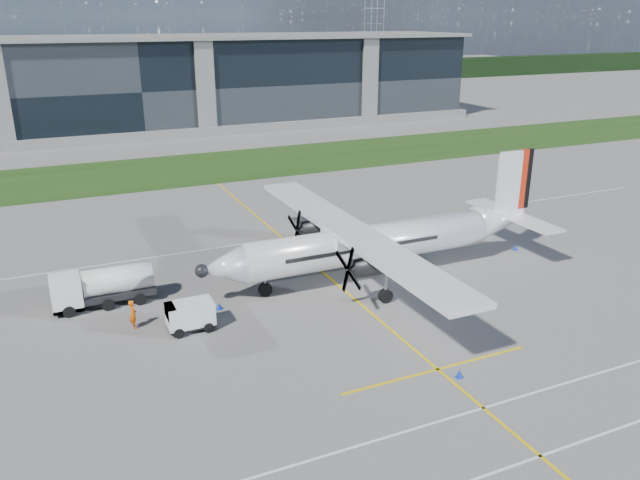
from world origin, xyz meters
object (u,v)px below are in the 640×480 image
at_px(turboprop_aircraft, 381,221).
at_px(safety_cone_fwd, 194,308).
at_px(safety_cone_portwing, 459,373).
at_px(baggage_tug, 190,316).
at_px(fuel_tanker_truck, 95,288).
at_px(safety_cone_tail, 515,247).
at_px(pylon_east, 374,29).
at_px(ground_crew_person, 133,312).
at_px(safety_cone_nose_port, 219,306).

bearing_deg(turboprop_aircraft, safety_cone_fwd, -178.78).
bearing_deg(safety_cone_portwing, baggage_tug, 136.13).
height_order(fuel_tanker_truck, safety_cone_fwd, fuel_tanker_truck).
bearing_deg(safety_cone_tail, pylon_east, 65.48).
distance_m(pylon_east, safety_cone_tail, 157.74).
distance_m(fuel_tanker_truck, safety_cone_fwd, 6.85).
bearing_deg(safety_cone_tail, safety_cone_fwd, -179.42).
height_order(ground_crew_person, safety_cone_fwd, ground_crew_person).
bearing_deg(baggage_tug, safety_cone_portwing, -43.87).
bearing_deg(ground_crew_person, turboprop_aircraft, -88.41).
bearing_deg(safety_cone_tail, safety_cone_nose_port, -178.47).
xyz_separation_m(turboprop_aircraft, ground_crew_person, (-18.37, -1.06, -3.22)).
xyz_separation_m(pylon_east, safety_cone_portwing, (-81.40, -157.16, -14.75)).
distance_m(safety_cone_fwd, safety_cone_tail, 27.44).
height_order(fuel_tanker_truck, baggage_tug, fuel_tanker_truck).
bearing_deg(turboprop_aircraft, safety_cone_portwing, -102.37).
height_order(turboprop_aircraft, safety_cone_nose_port, turboprop_aircraft).
height_order(baggage_tug, ground_crew_person, ground_crew_person).
bearing_deg(baggage_tug, turboprop_aircraft, 10.36).
relative_size(turboprop_aircraft, safety_cone_portwing, 57.29).
distance_m(pylon_east, safety_cone_fwd, 171.14).
height_order(pylon_east, safety_cone_fwd, pylon_east).
bearing_deg(pylon_east, safety_cone_portwing, -117.38).
bearing_deg(baggage_tug, safety_cone_nose_port, 40.43).
height_order(baggage_tug, safety_cone_nose_port, baggage_tug).
xyz_separation_m(turboprop_aircraft, safety_cone_fwd, (-14.35, -0.31, -4.05)).
xyz_separation_m(safety_cone_portwing, safety_cone_tail, (16.22, 14.28, 0.00)).
xyz_separation_m(fuel_tanker_truck, safety_cone_portwing, (17.02, -17.49, -1.06)).
relative_size(pylon_east, turboprop_aircraft, 1.05).
relative_size(fuel_tanker_truck, safety_cone_nose_port, 13.99).
height_order(safety_cone_nose_port, safety_cone_tail, same).
distance_m(turboprop_aircraft, baggage_tug, 15.76).
xyz_separation_m(pylon_east, safety_cone_fwd, (-92.62, -143.16, -14.75)).
bearing_deg(pylon_east, safety_cone_fwd, -122.90).
height_order(baggage_tug, safety_cone_portwing, baggage_tug).
bearing_deg(ground_crew_person, safety_cone_tail, -89.83).
xyz_separation_m(fuel_tanker_truck, baggage_tug, (5.01, -5.95, -0.39)).
distance_m(baggage_tug, safety_cone_nose_port, 3.23).
relative_size(pylon_east, safety_cone_tail, 60.00).
xyz_separation_m(turboprop_aircraft, safety_cone_nose_port, (-12.74, -0.72, -4.05)).
xyz_separation_m(fuel_tanker_truck, ground_crew_person, (1.79, -4.24, -0.23)).
relative_size(fuel_tanker_truck, safety_cone_fwd, 13.99).
bearing_deg(ground_crew_person, safety_cone_portwing, -132.73).
relative_size(baggage_tug, safety_cone_fwd, 6.15).
bearing_deg(ground_crew_person, baggage_tug, -119.59).
xyz_separation_m(turboprop_aircraft, safety_cone_portwing, (-3.14, -14.31, -4.05)).
height_order(pylon_east, baggage_tug, pylon_east).
distance_m(turboprop_aircraft, fuel_tanker_truck, 20.62).
distance_m(ground_crew_person, safety_cone_tail, 31.48).
xyz_separation_m(safety_cone_portwing, safety_cone_fwd, (-11.22, 14.00, 0.00)).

